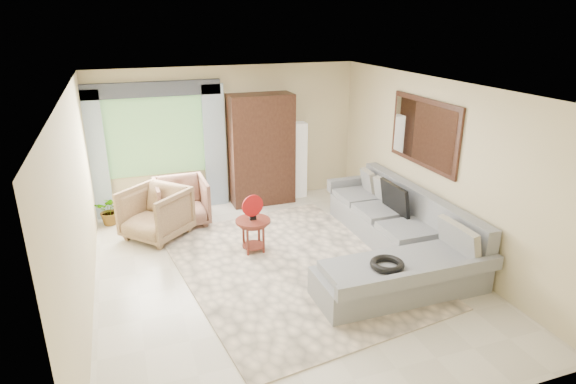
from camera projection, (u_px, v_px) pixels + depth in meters
name	position (u px, v px, depth m)	size (l,w,h in m)	color
ground	(280.00, 270.00, 6.90)	(6.00, 6.00, 0.00)	silver
area_rug	(292.00, 266.00, 7.00)	(3.00, 4.00, 0.02)	#F9E2C5
sectional_sofa	(396.00, 240.00, 7.21)	(2.30, 3.46, 0.90)	gray
tv_screen	(395.00, 198.00, 7.61)	(0.06, 0.74, 0.48)	black
garden_hose	(387.00, 264.00, 5.95)	(0.43, 0.43, 0.09)	black
coffee_table	(253.00, 235.00, 7.36)	(0.53, 0.53, 0.53)	#522116
red_disc	(253.00, 206.00, 7.20)	(0.34, 0.34, 0.03)	#A01010
armchair_left	(156.00, 213.00, 7.81)	(0.90, 0.93, 0.84)	#9E8556
armchair_right	(182.00, 202.00, 8.33)	(0.86, 0.89, 0.81)	#835A47
potted_plant	(110.00, 210.00, 8.36)	(0.47, 0.41, 0.52)	#999999
armoire	(261.00, 150.00, 9.12)	(1.20, 0.55, 2.10)	black
floor_lamp	(299.00, 160.00, 9.53)	(0.24, 0.24, 1.50)	silver
window	(155.00, 137.00, 8.62)	(1.80, 0.04, 1.40)	#669E59
curtain_left	(95.00, 157.00, 8.30)	(0.40, 0.08, 2.30)	#9EB7CC
curtain_right	(215.00, 146.00, 8.96)	(0.40, 0.08, 2.30)	#9EB7CC
valance	(151.00, 89.00, 8.27)	(2.40, 0.12, 0.26)	#1E232D
wall_mirror	(424.00, 133.00, 7.38)	(0.05, 1.70, 1.05)	black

